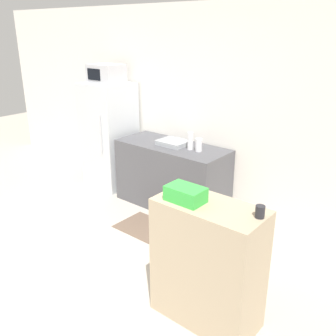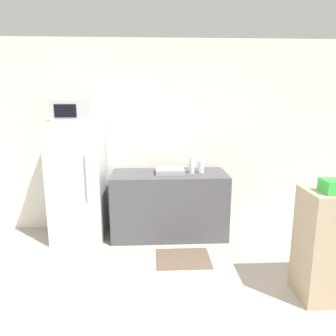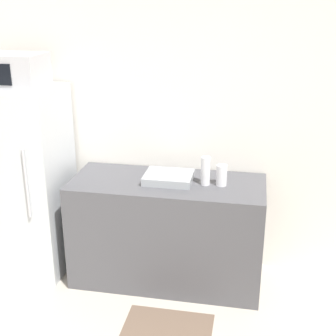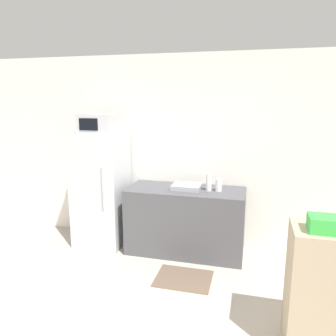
# 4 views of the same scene
# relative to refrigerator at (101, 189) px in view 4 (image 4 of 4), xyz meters

# --- Properties ---
(wall_back) EXTENTS (8.00, 0.06, 2.60)m
(wall_back) POSITION_rel_refrigerator_xyz_m (1.12, 0.37, 0.52)
(wall_back) COLOR white
(wall_back) RESTS_ON ground_plane
(refrigerator) EXTENTS (0.66, 0.64, 1.56)m
(refrigerator) POSITION_rel_refrigerator_xyz_m (0.00, 0.00, 0.00)
(refrigerator) COLOR silver
(refrigerator) RESTS_ON ground_plane
(microwave) EXTENTS (0.47, 0.37, 0.26)m
(microwave) POSITION_rel_refrigerator_xyz_m (-0.00, -0.00, 0.91)
(microwave) COLOR #BCBCC1
(microwave) RESTS_ON refrigerator
(counter) EXTENTS (1.52, 0.64, 0.87)m
(counter) POSITION_rel_refrigerator_xyz_m (1.20, 0.01, -0.35)
(counter) COLOR #4C4C51
(counter) RESTS_ON ground_plane
(sink_basin) EXTENTS (0.37, 0.31, 0.06)m
(sink_basin) POSITION_rel_refrigerator_xyz_m (1.21, 0.02, 0.12)
(sink_basin) COLOR #9EA3A8
(sink_basin) RESTS_ON counter
(bottle_tall) EXTENTS (0.07, 0.07, 0.22)m
(bottle_tall) POSITION_rel_refrigerator_xyz_m (1.50, 0.00, 0.20)
(bottle_tall) COLOR silver
(bottle_tall) RESTS_ON counter
(bottle_short) EXTENTS (0.08, 0.08, 0.16)m
(bottle_short) POSITION_rel_refrigerator_xyz_m (1.62, 0.01, 0.17)
(bottle_short) COLOR silver
(bottle_short) RESTS_ON counter
(basket) EXTENTS (0.29, 0.19, 0.12)m
(basket) POSITION_rel_refrigerator_xyz_m (2.58, -1.53, 0.33)
(basket) COLOR green
(basket) RESTS_ON shelf_cabinet
(kitchen_rug) EXTENTS (0.63, 0.51, 0.01)m
(kitchen_rug) POSITION_rel_refrigerator_xyz_m (1.32, -0.68, -0.78)
(kitchen_rug) COLOR brown
(kitchen_rug) RESTS_ON ground_plane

